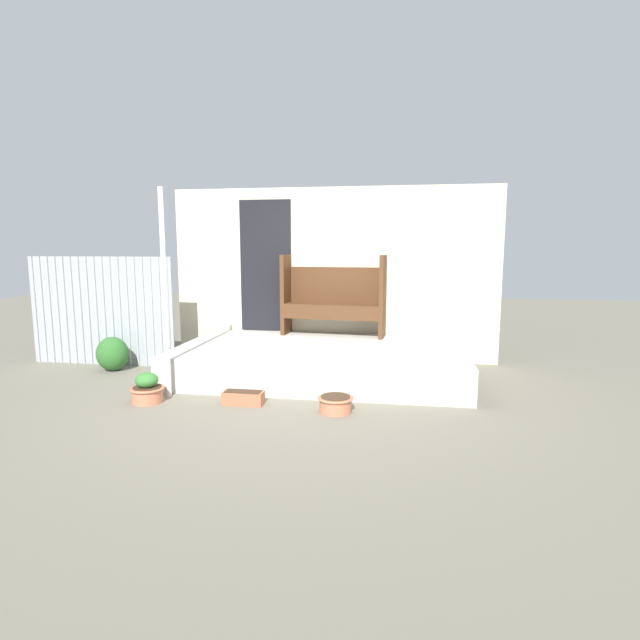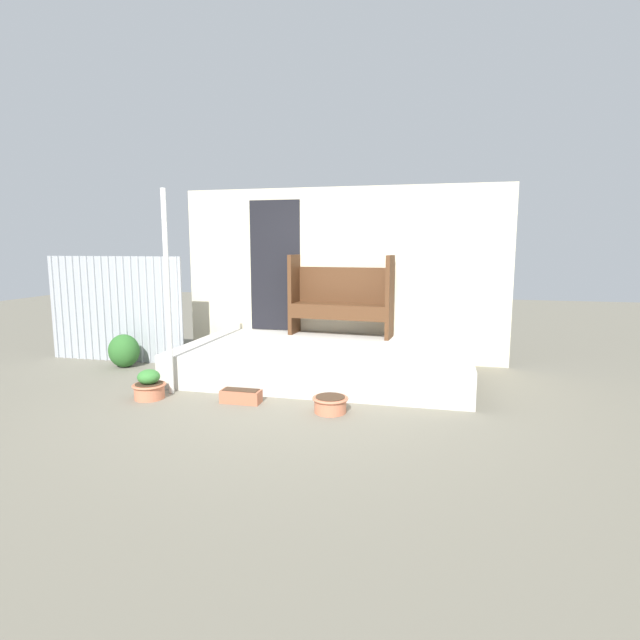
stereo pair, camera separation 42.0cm
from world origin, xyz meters
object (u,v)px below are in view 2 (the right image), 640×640
object	(u,v)px
bench	(341,296)
flower_pot_left	(149,386)
flower_pot_middle	(330,403)
planter_box_rect	(241,396)
support_post	(167,293)
shrub_by_fence	(124,351)

from	to	relation	value
bench	flower_pot_left	size ratio (longest dim) A/B	4.07
flower_pot_middle	planter_box_rect	size ratio (longest dim) A/B	0.85
bench	flower_pot_left	world-z (taller)	bench
flower_pot_left	planter_box_rect	distance (m)	1.09
bench	flower_pot_middle	size ratio (longest dim) A/B	4.05
planter_box_rect	bench	bearing A→B (deg)	71.91
flower_pot_left	flower_pot_middle	size ratio (longest dim) A/B	0.99
support_post	flower_pot_left	bearing A→B (deg)	-117.43
flower_pot_left	planter_box_rect	bearing A→B (deg)	4.95
planter_box_rect	support_post	bearing A→B (deg)	170.21
support_post	bench	xyz separation A→B (m)	(1.66, 2.01, -0.18)
shrub_by_fence	support_post	bearing A→B (deg)	-37.29
bench	flower_pot_middle	distance (m)	2.46
bench	shrub_by_fence	xyz separation A→B (m)	(-2.98, -1.00, -0.77)
flower_pot_left	support_post	bearing A→B (deg)	62.57
support_post	planter_box_rect	distance (m)	1.47
flower_pot_middle	planter_box_rect	world-z (taller)	flower_pot_middle
support_post	planter_box_rect	xyz separation A→B (m)	(0.95, -0.16, -1.11)
bench	flower_pot_left	bearing A→B (deg)	-123.43
shrub_by_fence	flower_pot_left	bearing A→B (deg)	-46.71
bench	planter_box_rect	distance (m)	2.47
flower_pot_left	planter_box_rect	size ratio (longest dim) A/B	0.84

